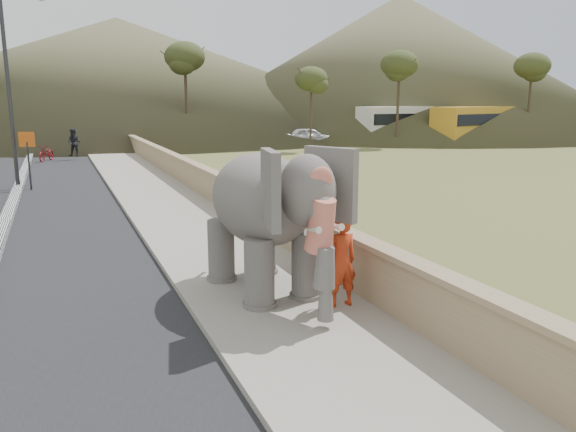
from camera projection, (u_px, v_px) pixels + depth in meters
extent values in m
plane|color=olive|center=(293.00, 324.00, 9.39)|extent=(160.00, 160.00, 0.00)
cube|color=black|center=(5.00, 226.00, 16.56)|extent=(7.00, 120.00, 0.03)
cube|color=black|center=(5.00, 223.00, 16.54)|extent=(0.35, 120.00, 0.22)
cube|color=#9E9687|center=(174.00, 212.00, 18.42)|extent=(3.00, 120.00, 0.15)
cube|color=tan|center=(222.00, 194.00, 18.94)|extent=(0.30, 120.00, 1.10)
cylinder|color=#2A2B2F|center=(9.00, 92.00, 22.51)|extent=(0.16, 0.16, 8.00)
cylinder|color=#2D2D33|center=(29.00, 166.00, 22.97)|extent=(0.08, 0.08, 2.00)
cube|color=#D35B13|center=(27.00, 139.00, 22.74)|extent=(0.60, 0.05, 0.60)
imported|color=brown|center=(321.00, 179.00, 21.98)|extent=(1.57, 1.36, 1.23)
imported|color=silver|center=(310.00, 136.00, 46.04)|extent=(4.49, 2.54, 1.44)
cube|color=silver|center=(417.00, 125.00, 48.42)|extent=(11.09, 2.95, 3.10)
cube|color=gold|center=(482.00, 125.00, 47.51)|extent=(11.26, 5.47, 3.10)
cone|color=brown|center=(398.00, 63.00, 68.28)|extent=(56.00, 56.00, 16.00)
cone|color=brown|center=(119.00, 74.00, 73.16)|extent=(80.00, 80.00, 14.00)
imported|color=#B63013|center=(341.00, 261.00, 9.66)|extent=(0.59, 0.39, 1.62)
imported|color=maroon|center=(47.00, 153.00, 33.90)|extent=(1.35, 1.99, 0.99)
imported|color=black|center=(74.00, 143.00, 34.38)|extent=(1.00, 0.91, 1.69)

